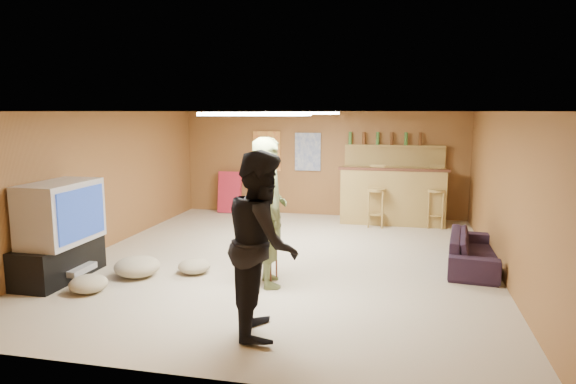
% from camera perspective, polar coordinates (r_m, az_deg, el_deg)
% --- Properties ---
extents(ground, '(7.00, 7.00, 0.00)m').
position_cam_1_polar(ground, '(7.74, -0.33, -7.56)').
color(ground, tan).
rests_on(ground, ground).
extents(ceiling, '(6.00, 7.00, 0.02)m').
position_cam_1_polar(ceiling, '(7.42, -0.34, 8.96)').
color(ceiling, silver).
rests_on(ceiling, ground).
extents(wall_back, '(6.00, 0.02, 2.20)m').
position_cam_1_polar(wall_back, '(10.91, 3.80, 3.16)').
color(wall_back, brown).
rests_on(wall_back, ground).
extents(wall_front, '(6.00, 0.02, 2.20)m').
position_cam_1_polar(wall_front, '(4.23, -11.09, -6.30)').
color(wall_front, brown).
rests_on(wall_front, ground).
extents(wall_left, '(0.02, 7.00, 2.20)m').
position_cam_1_polar(wall_left, '(8.67, -20.04, 1.13)').
color(wall_left, brown).
rests_on(wall_left, ground).
extents(wall_right, '(0.02, 7.00, 2.20)m').
position_cam_1_polar(wall_right, '(7.43, 22.83, -0.26)').
color(wall_right, brown).
rests_on(wall_right, ground).
extents(tv_stand, '(0.55, 1.30, 0.50)m').
position_cam_1_polar(tv_stand, '(7.47, -24.07, -6.97)').
color(tv_stand, black).
rests_on(tv_stand, ground).
extents(dvd_box, '(0.35, 0.50, 0.08)m').
position_cam_1_polar(dvd_box, '(7.37, -22.64, -7.90)').
color(dvd_box, '#B2B2B7').
rests_on(dvd_box, tv_stand).
extents(tv_body, '(0.60, 1.10, 0.80)m').
position_cam_1_polar(tv_body, '(7.29, -23.96, -2.10)').
color(tv_body, '#B2B2B7').
rests_on(tv_body, tv_stand).
extents(tv_screen, '(0.02, 0.95, 0.65)m').
position_cam_1_polar(tv_screen, '(7.11, -21.95, -2.24)').
color(tv_screen, navy).
rests_on(tv_screen, tv_body).
extents(bar_counter, '(2.00, 0.60, 1.10)m').
position_cam_1_polar(bar_counter, '(10.31, 11.55, -0.43)').
color(bar_counter, olive).
rests_on(bar_counter, ground).
extents(bar_lip, '(2.10, 0.12, 0.05)m').
position_cam_1_polar(bar_lip, '(9.99, 11.62, 2.46)').
color(bar_lip, '#472316').
rests_on(bar_lip, bar_counter).
extents(bar_shelf, '(2.00, 0.18, 0.05)m').
position_cam_1_polar(bar_shelf, '(10.65, 11.76, 5.01)').
color(bar_shelf, olive).
rests_on(bar_shelf, bar_backing).
extents(bar_backing, '(2.00, 0.14, 0.60)m').
position_cam_1_polar(bar_backing, '(10.70, 11.71, 3.41)').
color(bar_backing, olive).
rests_on(bar_backing, bar_counter).
extents(poster_left, '(0.60, 0.03, 0.85)m').
position_cam_1_polar(poster_left, '(11.10, -2.37, 4.56)').
color(poster_left, '#BF3F26').
rests_on(poster_left, wall_back).
extents(poster_right, '(0.55, 0.03, 0.80)m').
position_cam_1_polar(poster_right, '(10.90, 2.21, 4.48)').
color(poster_right, '#334C99').
rests_on(poster_right, wall_back).
extents(folding_chair_stack, '(0.50, 0.26, 0.91)m').
position_cam_1_polar(folding_chair_stack, '(11.29, -6.48, -0.02)').
color(folding_chair_stack, '#B52137').
rests_on(folding_chair_stack, ground).
extents(ceiling_panel_front, '(1.20, 0.60, 0.04)m').
position_cam_1_polar(ceiling_panel_front, '(5.97, -3.61, 8.65)').
color(ceiling_panel_front, white).
rests_on(ceiling_panel_front, ceiling).
extents(ceiling_panel_back, '(1.20, 0.60, 0.04)m').
position_cam_1_polar(ceiling_panel_back, '(8.59, 1.48, 8.76)').
color(ceiling_panel_back, white).
rests_on(ceiling_panel_back, ceiling).
extents(person_olive, '(0.68, 0.81, 1.89)m').
position_cam_1_polar(person_olive, '(6.47, -2.09, -2.25)').
color(person_olive, '#5B673B').
rests_on(person_olive, ground).
extents(person_black, '(0.90, 1.04, 1.83)m').
position_cam_1_polar(person_black, '(5.09, -2.83, -5.65)').
color(person_black, black).
rests_on(person_black, ground).
extents(sofa, '(0.84, 1.72, 0.48)m').
position_cam_1_polar(sofa, '(7.79, 19.96, -6.16)').
color(sofa, black).
rests_on(sofa, ground).
extents(tray_table, '(0.60, 0.54, 0.64)m').
position_cam_1_polar(tray_table, '(6.68, -3.29, -7.40)').
color(tray_table, '#472316').
rests_on(tray_table, ground).
extents(cup_red_near, '(0.12, 0.12, 0.12)m').
position_cam_1_polar(cup_red_near, '(6.65, -4.45, -4.11)').
color(cup_red_near, red).
rests_on(cup_red_near, tray_table).
extents(cup_red_far, '(0.08, 0.08, 0.10)m').
position_cam_1_polar(cup_red_far, '(6.47, -2.97, -4.54)').
color(cup_red_far, red).
rests_on(cup_red_far, tray_table).
extents(cup_blue, '(0.11, 0.11, 0.12)m').
position_cam_1_polar(cup_blue, '(6.63, -2.07, -4.15)').
color(cup_blue, navy).
rests_on(cup_blue, tray_table).
extents(bar_stool_left, '(0.41, 0.41, 1.10)m').
position_cam_1_polar(bar_stool_left, '(9.95, 9.77, -0.71)').
color(bar_stool_left, olive).
rests_on(bar_stool_left, ground).
extents(bar_stool_right, '(0.54, 0.54, 1.31)m').
position_cam_1_polar(bar_stool_right, '(10.11, 16.12, -0.19)').
color(bar_stool_right, olive).
rests_on(bar_stool_right, ground).
extents(cushion_near_tv, '(0.68, 0.68, 0.27)m').
position_cam_1_polar(cushion_near_tv, '(7.26, -16.41, -7.93)').
color(cushion_near_tv, gray).
rests_on(cushion_near_tv, ground).
extents(cushion_mid, '(0.54, 0.54, 0.20)m').
position_cam_1_polar(cushion_mid, '(7.23, -10.38, -8.10)').
color(cushion_mid, gray).
rests_on(cushion_mid, ground).
extents(cushion_far, '(0.59, 0.59, 0.21)m').
position_cam_1_polar(cushion_far, '(6.86, -21.28, -9.48)').
color(cushion_far, gray).
rests_on(cushion_far, ground).
extents(bottle_row, '(1.48, 0.08, 0.26)m').
position_cam_1_polar(bottle_row, '(10.63, 10.70, 5.87)').
color(bottle_row, '#3F7233').
rests_on(bottle_row, bar_shelf).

